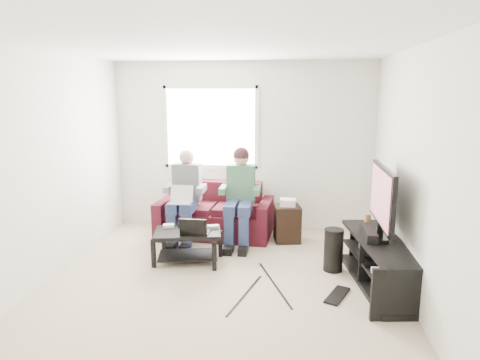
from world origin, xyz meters
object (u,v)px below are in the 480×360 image
(coffee_table, at_px, (188,239))
(subwoofer, at_px, (333,250))
(end_table, at_px, (287,222))
(sofa, at_px, (216,216))
(tv_stand, at_px, (380,265))
(tv, at_px, (382,198))

(coffee_table, bearing_deg, subwoofer, -1.37)
(end_table, bearing_deg, sofa, 172.33)
(subwoofer, bearing_deg, sofa, 145.52)
(sofa, distance_m, tv_stand, 2.60)
(tv_stand, xyz_separation_m, subwoofer, (-0.48, 0.35, 0.03))
(end_table, bearing_deg, tv, -49.91)
(tv_stand, xyz_separation_m, end_table, (-1.05, 1.34, 0.05))
(tv, xyz_separation_m, end_table, (-1.05, 1.24, -0.70))
(sofa, bearing_deg, tv, -33.14)
(sofa, xyz_separation_m, end_table, (1.08, -0.15, -0.01))
(subwoofer, bearing_deg, coffee_table, 178.63)
(sofa, bearing_deg, tv_stand, -34.96)
(tv_stand, relative_size, tv, 1.50)
(subwoofer, relative_size, end_table, 0.83)
(coffee_table, xyz_separation_m, tv_stand, (2.30, -0.40, -0.07))
(tv_stand, distance_m, subwoofer, 0.60)
(coffee_table, bearing_deg, end_table, 37.21)
(tv_stand, height_order, end_table, end_table)
(coffee_table, bearing_deg, tv_stand, -9.84)
(tv_stand, distance_m, end_table, 1.71)
(sofa, height_order, coffee_table, sofa)
(coffee_table, bearing_deg, sofa, 81.42)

